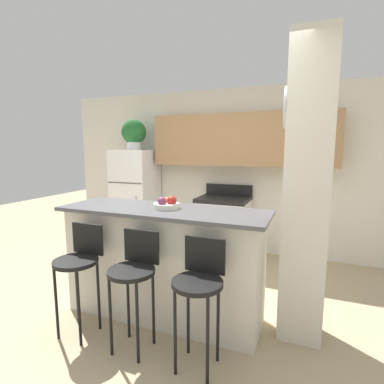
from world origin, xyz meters
name	(u,v)px	position (x,y,z in m)	size (l,w,h in m)	color
ground_plane	(164,314)	(0.00, 0.00, 0.00)	(14.00, 14.00, 0.00)	tan
wall_back	(232,158)	(0.13, 2.10, 1.49)	(5.60, 0.38, 2.55)	silver
pillar_right	(306,192)	(1.26, 0.16, 1.28)	(0.38, 0.34, 2.55)	silver
counter_bar	(163,262)	(0.00, 0.00, 0.54)	(2.00, 0.66, 1.08)	silver
refrigerator	(136,198)	(-1.45, 1.81, 0.80)	(0.65, 0.64, 1.61)	white
stove_range	(223,226)	(0.09, 1.82, 0.46)	(0.74, 0.65, 1.07)	white
bar_stool_left	(79,262)	(-0.56, -0.51, 0.65)	(0.38, 0.38, 0.97)	black
bar_stool_mid	(134,272)	(0.00, -0.51, 0.65)	(0.38, 0.38, 0.97)	black
bar_stool_right	(199,284)	(0.56, -0.51, 0.65)	(0.38, 0.38, 0.97)	black
potted_plant_on_fridge	(134,133)	(-1.45, 1.81, 1.88)	(0.40, 0.40, 0.49)	silver
fruit_bowl	(167,204)	(0.04, 0.02, 1.12)	(0.25, 0.25, 0.12)	silver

